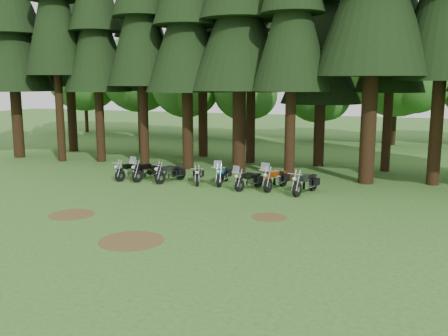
# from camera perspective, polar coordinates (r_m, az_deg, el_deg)

# --- Properties ---
(ground) EXTENTS (120.00, 120.00, 0.00)m
(ground) POSITION_cam_1_polar(r_m,az_deg,el_deg) (20.96, -7.14, -4.75)
(ground) COLOR #2F6020
(ground) RESTS_ON ground
(pine_front_0) EXTENTS (5.49, 5.49, 16.17)m
(pine_front_0) POSITION_cam_1_polar(r_m,az_deg,el_deg) (37.74, -23.29, 15.84)
(pine_front_0) COLOR #311F10
(pine_front_0) RESTS_ON ground
(pine_front_2) EXTENTS (4.32, 4.32, 16.22)m
(pine_front_2) POSITION_cam_1_polar(r_m,az_deg,el_deg) (34.10, -14.51, 17.08)
(pine_front_2) COLOR #311F10
(pine_front_2) RESTS_ON ground
(pine_front_4) EXTENTS (4.95, 4.95, 16.33)m
(pine_front_4) POSITION_cam_1_polar(r_m,az_deg,el_deg) (30.46, -4.35, 18.38)
(pine_front_4) COLOR #311F10
(pine_front_4) RESTS_ON ground
(pine_back_0) EXTENTS (5.00, 5.00, 17.21)m
(pine_back_0) POSITION_cam_1_polar(r_m,az_deg,el_deg) (39.81, -17.56, 16.73)
(pine_back_0) COLOR #311F10
(pine_back_0) RESTS_ON ground
(pine_back_1) EXTENTS (4.52, 4.52, 16.22)m
(pine_back_1) POSITION_cam_1_polar(r_m,az_deg,el_deg) (37.60, -9.66, 16.55)
(pine_back_1) COLOR #311F10
(pine_back_1) RESTS_ON ground
(pine_back_2) EXTENTS (4.85, 4.85, 16.30)m
(pine_back_2) POSITION_cam_1_polar(r_m,az_deg,el_deg) (35.45, -2.51, 17.17)
(pine_back_2) COLOR #311F10
(pine_back_2) RESTS_ON ground
(pine_back_3) EXTENTS (4.35, 4.35, 16.20)m
(pine_back_3) POSITION_cam_1_polar(r_m,az_deg,el_deg) (32.67, 3.19, 17.68)
(pine_back_3) COLOR #311F10
(pine_back_3) RESTS_ON ground
(pine_back_4) EXTENTS (4.94, 4.94, 13.78)m
(pine_back_4) POSITION_cam_1_polar(r_m,az_deg,el_deg) (31.72, 11.20, 15.11)
(pine_back_4) COLOR #311F10
(pine_back_4) RESTS_ON ground
(pine_back_5) EXTENTS (3.94, 3.94, 16.33)m
(pine_back_5) POSITION_cam_1_polar(r_m,az_deg,el_deg) (31.06, 18.88, 17.73)
(pine_back_5) COLOR #311F10
(pine_back_5) RESTS_ON ground
(decid_0) EXTENTS (8.00, 7.78, 10.00)m
(decid_0) POSITION_cam_1_polar(r_m,az_deg,el_deg) (53.55, -15.50, 10.23)
(decid_0) COLOR #311F10
(decid_0) RESTS_ON ground
(decid_1) EXTENTS (7.91, 7.69, 9.88)m
(decid_1) POSITION_cam_1_polar(r_m,az_deg,el_deg) (50.59, -9.49, 10.41)
(decid_1) COLOR #311F10
(decid_1) RESTS_ON ground
(decid_2) EXTENTS (6.72, 6.53, 8.40)m
(decid_2) POSITION_cam_1_polar(r_m,az_deg,el_deg) (47.12, -4.17, 9.50)
(decid_2) COLOR #311F10
(decid_2) RESTS_ON ground
(decid_3) EXTENTS (6.12, 5.95, 7.65)m
(decid_3) POSITION_cam_1_polar(r_m,az_deg,el_deg) (45.31, 2.66, 8.94)
(decid_3) COLOR #311F10
(decid_3) RESTS_ON ground
(decid_4) EXTENTS (5.93, 5.76, 7.41)m
(decid_4) POSITION_cam_1_polar(r_m,az_deg,el_deg) (44.90, 10.88, 8.58)
(decid_4) COLOR #311F10
(decid_4) RESTS_ON ground
(decid_5) EXTENTS (8.45, 8.21, 10.56)m
(decid_5) POSITION_cam_1_polar(r_m,az_deg,el_deg) (43.57, 19.68, 10.60)
(decid_5) COLOR #311F10
(decid_5) RESTS_ON ground
(dirt_patch_0) EXTENTS (1.80, 1.80, 0.01)m
(dirt_patch_0) POSITION_cam_1_polar(r_m,az_deg,el_deg) (20.96, -17.04, -5.11)
(dirt_patch_0) COLOR #4C3D1E
(dirt_patch_0) RESTS_ON ground
(dirt_patch_1) EXTENTS (1.40, 1.40, 0.01)m
(dirt_patch_1) POSITION_cam_1_polar(r_m,az_deg,el_deg) (19.76, 5.19, -5.60)
(dirt_patch_1) COLOR #4C3D1E
(dirt_patch_1) RESTS_ON ground
(dirt_patch_2) EXTENTS (2.20, 2.20, 0.01)m
(dirt_patch_2) POSITION_cam_1_polar(r_m,az_deg,el_deg) (17.16, -10.54, -8.16)
(dirt_patch_2) COLOR #4C3D1E
(dirt_patch_2) RESTS_ON ground
(motorcycle_0) EXTENTS (0.66, 2.10, 0.87)m
(motorcycle_0) POSITION_cam_1_polar(r_m,az_deg,el_deg) (27.56, -10.65, -0.36)
(motorcycle_0) COLOR black
(motorcycle_0) RESTS_ON ground
(motorcycle_1) EXTENTS (0.91, 2.22, 1.41)m
(motorcycle_1) POSITION_cam_1_polar(r_m,az_deg,el_deg) (27.15, -8.70, -0.40)
(motorcycle_1) COLOR black
(motorcycle_1) RESTS_ON ground
(motorcycle_2) EXTENTS (0.81, 2.09, 0.88)m
(motorcycle_2) POSITION_cam_1_polar(r_m,az_deg,el_deg) (26.53, -6.10, -0.63)
(motorcycle_2) COLOR black
(motorcycle_2) RESTS_ON ground
(motorcycle_3) EXTENTS (0.82, 1.87, 0.80)m
(motorcycle_3) POSITION_cam_1_polar(r_m,az_deg,el_deg) (26.02, -2.98, -0.89)
(motorcycle_3) COLOR black
(motorcycle_3) RESTS_ON ground
(motorcycle_4) EXTENTS (0.58, 2.23, 1.40)m
(motorcycle_4) POSITION_cam_1_polar(r_m,az_deg,el_deg) (25.82, -0.16, -0.83)
(motorcycle_4) COLOR black
(motorcycle_4) RESTS_ON ground
(motorcycle_5) EXTENTS (0.98, 2.02, 1.30)m
(motorcycle_5) POSITION_cam_1_polar(r_m,az_deg,el_deg) (24.61, 2.85, -1.45)
(motorcycle_5) COLOR black
(motorcycle_5) RESTS_ON ground
(motorcycle_6) EXTENTS (0.78, 2.36, 1.49)m
(motorcycle_6) POSITION_cam_1_polar(r_m,az_deg,el_deg) (24.66, 5.92, -1.32)
(motorcycle_6) COLOR black
(motorcycle_6) RESTS_ON ground
(motorcycle_7) EXTENTS (0.77, 2.26, 0.94)m
(motorcycle_7) POSITION_cam_1_polar(r_m,az_deg,el_deg) (23.93, 9.29, -1.78)
(motorcycle_7) COLOR black
(motorcycle_7) RESTS_ON ground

